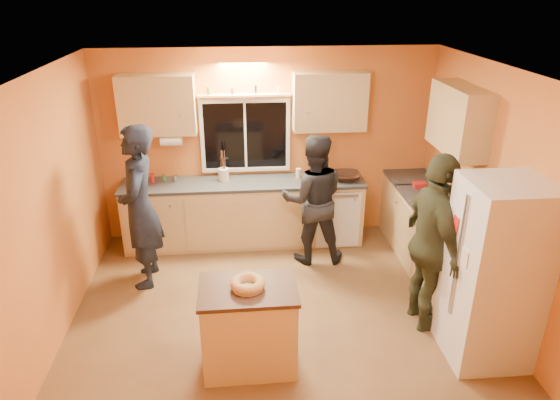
{
  "coord_description": "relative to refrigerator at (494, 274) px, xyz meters",
  "views": [
    {
      "loc": [
        -0.41,
        -4.51,
        3.35
      ],
      "look_at": [
        0.03,
        0.4,
        1.18
      ],
      "focal_mm": 32.0,
      "sensor_mm": 36.0,
      "label": 1
    }
  ],
  "objects": [
    {
      "name": "ground",
      "position": [
        -1.89,
        0.8,
        -0.9
      ],
      "size": [
        4.5,
        4.5,
        0.0
      ],
      "primitive_type": "plane",
      "color": "brown",
      "rests_on": "ground"
    },
    {
      "name": "room_shell",
      "position": [
        -1.77,
        1.21,
        0.72
      ],
      "size": [
        4.54,
        4.04,
        2.61
      ],
      "color": "orange",
      "rests_on": "ground"
    },
    {
      "name": "back_counter",
      "position": [
        -1.88,
        2.5,
        -0.45
      ],
      "size": [
        4.23,
        0.62,
        0.9
      ],
      "color": "tan",
      "rests_on": "ground"
    },
    {
      "name": "right_counter",
      "position": [
        0.06,
        1.3,
        -0.45
      ],
      "size": [
        0.62,
        1.84,
        0.9
      ],
      "color": "tan",
      "rests_on": "ground"
    },
    {
      "name": "refrigerator",
      "position": [
        0.0,
        0.0,
        0.0
      ],
      "size": [
        0.72,
        0.7,
        1.8
      ],
      "primitive_type": "cube",
      "color": "silver",
      "rests_on": "ground"
    },
    {
      "name": "island",
      "position": [
        -2.25,
        0.04,
        -0.47
      ],
      "size": [
        0.88,
        0.61,
        0.85
      ],
      "rotation": [
        0.0,
        0.0,
        0.01
      ],
      "color": "tan",
      "rests_on": "ground"
    },
    {
      "name": "bundt_pastry",
      "position": [
        -2.25,
        0.04,
        -0.0
      ],
      "size": [
        0.31,
        0.31,
        0.09
      ],
      "primitive_type": "torus",
      "color": "tan",
      "rests_on": "island"
    },
    {
      "name": "person_left",
      "position": [
        -3.44,
        1.61,
        0.07
      ],
      "size": [
        0.49,
        0.73,
        1.94
      ],
      "primitive_type": "imported",
      "rotation": [
        0.0,
        0.0,
        -1.53
      ],
      "color": "black",
      "rests_on": "ground"
    },
    {
      "name": "person_center",
      "position": [
        -1.38,
        1.95,
        -0.06
      ],
      "size": [
        0.84,
        0.67,
        1.69
      ],
      "primitive_type": "imported",
      "rotation": [
        0.0,
        0.0,
        3.11
      ],
      "color": "black",
      "rests_on": "ground"
    },
    {
      "name": "person_right",
      "position": [
        -0.39,
        0.51,
        0.04
      ],
      "size": [
        0.5,
        1.12,
        1.89
      ],
      "primitive_type": "imported",
      "rotation": [
        0.0,
        0.0,
        1.6
      ],
      "color": "#3B3E27",
      "rests_on": "ground"
    },
    {
      "name": "mixing_bowl",
      "position": [
        -0.86,
        2.46,
        0.05
      ],
      "size": [
        0.41,
        0.41,
        0.09
      ],
      "primitive_type": "imported",
      "rotation": [
        0.0,
        0.0,
        -0.09
      ],
      "color": "black",
      "rests_on": "back_counter"
    },
    {
      "name": "utensil_crock",
      "position": [
        -2.5,
        2.56,
        0.09
      ],
      "size": [
        0.14,
        0.14,
        0.17
      ],
      "primitive_type": "cylinder",
      "color": "beige",
      "rests_on": "back_counter"
    },
    {
      "name": "potted_plant",
      "position": [
        0.13,
        1.2,
        0.14
      ],
      "size": [
        0.27,
        0.24,
        0.28
      ],
      "primitive_type": "imported",
      "rotation": [
        0.0,
        0.0,
        -0.06
      ],
      "color": "gray",
      "rests_on": "right_counter"
    },
    {
      "name": "red_box",
      "position": [
        0.03,
        2.09,
        0.04
      ],
      "size": [
        0.16,
        0.12,
        0.07
      ],
      "primitive_type": "cube",
      "rotation": [
        0.0,
        0.0,
        -0.01
      ],
      "color": "#AC1C1A",
      "rests_on": "right_counter"
    }
  ]
}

